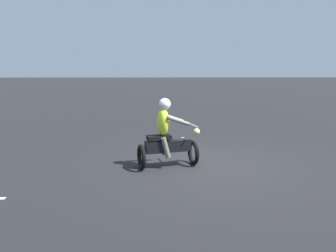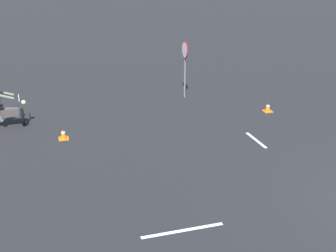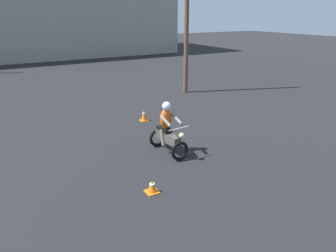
{
  "view_description": "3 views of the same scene",
  "coord_description": "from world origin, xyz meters",
  "px_view_note": "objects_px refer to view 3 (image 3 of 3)",
  "views": [
    {
      "loc": [
        1.16,
        7.67,
        2.4
      ],
      "look_at": [
        0.96,
        0.12,
        1.0
      ],
      "focal_mm": 35.0,
      "sensor_mm": 36.0,
      "label": 1
    },
    {
      "loc": [
        -7.79,
        8.49,
        6.24
      ],
      "look_at": [
        4.48,
        4.98,
        0.9
      ],
      "focal_mm": 50.0,
      "sensor_mm": 36.0,
      "label": 2
    },
    {
      "loc": [
        3.16,
        1.59,
        4.26
      ],
      "look_at": [
        8.0,
        9.84,
        0.9
      ],
      "focal_mm": 35.0,
      "sensor_mm": 36.0,
      "label": 3
    }
  ],
  "objects_px": {
    "motorcycle_rider_background": "(167,131)",
    "utility_pole_near": "(187,8)",
    "traffic_cone_far_right": "(152,187)",
    "traffic_cone_far_left": "(144,116)"
  },
  "relations": [
    {
      "from": "utility_pole_near",
      "to": "traffic_cone_far_left",
      "type": "bearing_deg",
      "value": -141.55
    },
    {
      "from": "motorcycle_rider_background",
      "to": "utility_pole_near",
      "type": "distance_m",
      "value": 9.08
    },
    {
      "from": "motorcycle_rider_background",
      "to": "traffic_cone_far_left",
      "type": "xyz_separation_m",
      "value": [
        0.78,
        3.24,
        -0.5
      ]
    },
    {
      "from": "traffic_cone_far_right",
      "to": "utility_pole_near",
      "type": "height_order",
      "value": "utility_pole_near"
    },
    {
      "from": "motorcycle_rider_background",
      "to": "traffic_cone_far_right",
      "type": "bearing_deg",
      "value": 48.31
    },
    {
      "from": "motorcycle_rider_background",
      "to": "utility_pole_near",
      "type": "height_order",
      "value": "utility_pole_near"
    },
    {
      "from": "traffic_cone_far_right",
      "to": "traffic_cone_far_left",
      "type": "xyz_separation_m",
      "value": [
        2.35,
        5.17,
        0.07
      ]
    },
    {
      "from": "motorcycle_rider_background",
      "to": "utility_pole_near",
      "type": "relative_size",
      "value": 0.19
    },
    {
      "from": "traffic_cone_far_left",
      "to": "utility_pole_near",
      "type": "height_order",
      "value": "utility_pole_near"
    },
    {
      "from": "motorcycle_rider_background",
      "to": "traffic_cone_far_right",
      "type": "height_order",
      "value": "motorcycle_rider_background"
    }
  ]
}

